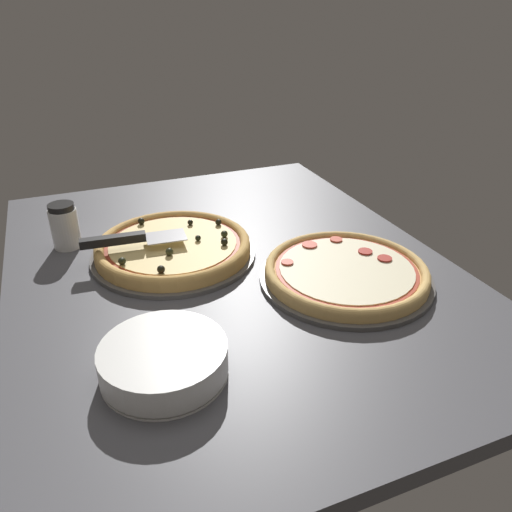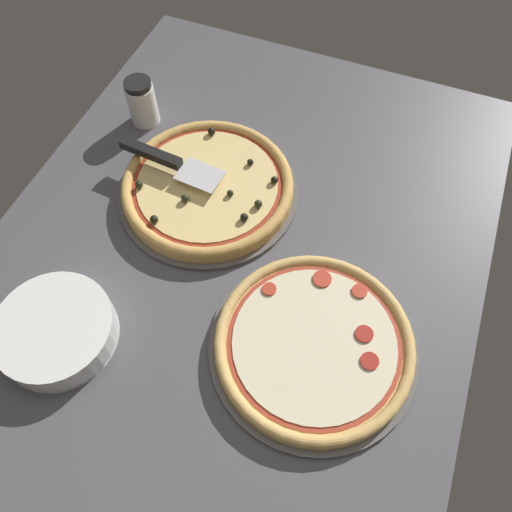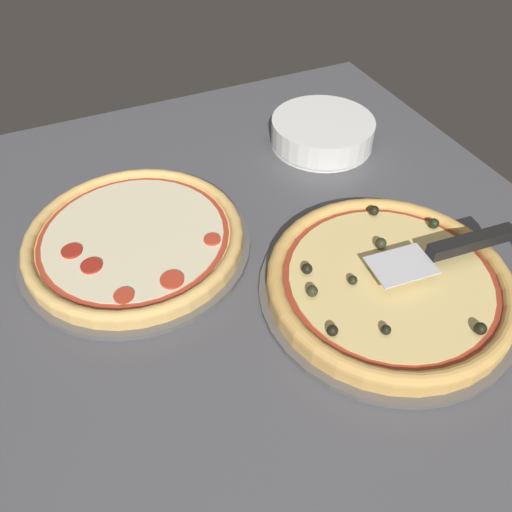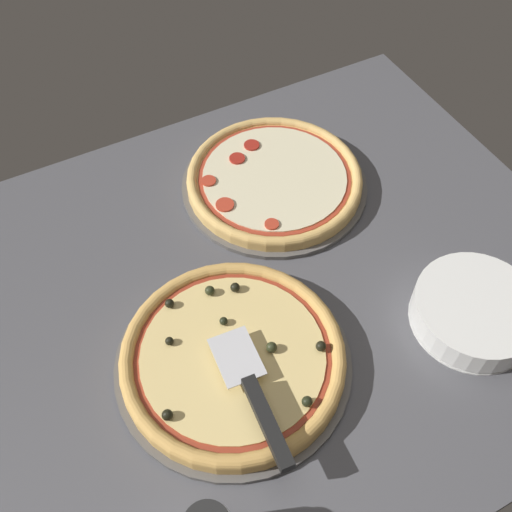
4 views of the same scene
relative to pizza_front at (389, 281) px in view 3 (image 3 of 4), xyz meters
The scene contains 7 objects.
ground_plane 14.89cm from the pizza_front, 50.00° to the left, with size 125.31×97.84×3.60cm, color #4C4C51.
pizza_pan_front 2.20cm from the pizza_front, 130.17° to the right, with size 39.03×39.03×1.00cm, color #565451.
pizza_front is the anchor object (origin of this frame).
pizza_pan_back 41.04cm from the pizza_front, 51.86° to the left, with size 37.90×37.90×1.00cm, color #565451.
pizza_back 40.97cm from the pizza_front, 51.89° to the left, with size 35.63×35.63×2.82cm.
serving_spatula 11.82cm from the pizza_front, 94.19° to the right, with size 7.30×24.16×2.00cm.
plate_stack 41.81cm from the pizza_front, 15.91° to the right, with size 21.20×21.20×5.60cm.
Camera 3 is at (-46.30, 27.74, 58.37)cm, focal length 35.00 mm.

